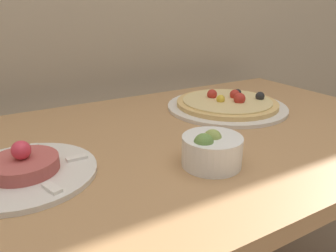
# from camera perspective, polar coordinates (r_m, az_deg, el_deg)

# --- Properties ---
(dining_table) EXTENTS (1.41, 0.73, 0.73)m
(dining_table) POSITION_cam_1_polar(r_m,az_deg,el_deg) (0.79, -2.89, -8.96)
(dining_table) COLOR #AD7F51
(dining_table) RESTS_ON ground_plane
(pizza_plate) EXTENTS (0.35, 0.35, 0.05)m
(pizza_plate) POSITION_cam_1_polar(r_m,az_deg,el_deg) (0.99, 10.26, 3.77)
(pizza_plate) COLOR silver
(pizza_plate) RESTS_ON dining_table
(tartare_plate) EXTENTS (0.26, 0.26, 0.07)m
(tartare_plate) POSITION_cam_1_polar(r_m,az_deg,el_deg) (0.65, -23.72, -6.97)
(tartare_plate) COLOR silver
(tartare_plate) RESTS_ON dining_table
(small_bowl) EXTENTS (0.12, 0.12, 0.07)m
(small_bowl) POSITION_cam_1_polar(r_m,az_deg,el_deg) (0.63, 7.55, -4.12)
(small_bowl) COLOR white
(small_bowl) RESTS_ON dining_table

